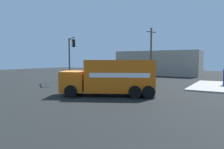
# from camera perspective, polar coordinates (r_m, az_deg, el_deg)

# --- Properties ---
(ground_plane) EXTENTS (100.00, 100.00, 0.00)m
(ground_plane) POSITION_cam_1_polar(r_m,az_deg,el_deg) (17.97, -10.06, -5.65)
(ground_plane) COLOR black
(delivery_truck) EXTENTS (7.98, 5.80, 3.00)m
(delivery_truck) POSITION_cam_1_polar(r_m,az_deg,el_deg) (17.36, -0.09, -0.77)
(delivery_truck) COLOR orange
(delivery_truck) RESTS_ON ground
(traffic_light_primary) EXTENTS (3.21, 2.57, 6.04)m
(traffic_light_primary) POSITION_cam_1_polar(r_m,az_deg,el_deg) (28.43, -11.35, 5.88)
(traffic_light_primary) COLOR #38383D
(traffic_light_primary) RESTS_ON ground
(utility_pole) EXTENTS (1.01, 2.06, 8.46)m
(utility_pole) POSITION_cam_1_polar(r_m,az_deg,el_deg) (36.13, 10.73, 6.13)
(utility_pole) COLOR brown
(utility_pole) RESTS_ON ground
(building_backdrop) EXTENTS (16.26, 6.00, 4.78)m
(building_backdrop) POSITION_cam_1_polar(r_m,az_deg,el_deg) (42.82, 12.57, 3.11)
(building_backdrop) COLOR gray
(building_backdrop) RESTS_ON ground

